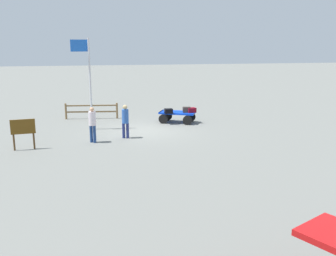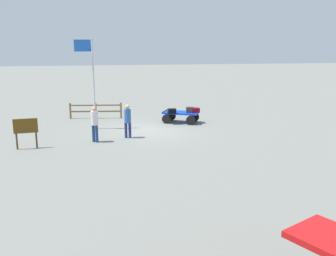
{
  "view_description": "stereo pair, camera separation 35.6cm",
  "coord_description": "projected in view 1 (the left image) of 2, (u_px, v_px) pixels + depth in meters",
  "views": [
    {
      "loc": [
        2.67,
        19.69,
        4.66
      ],
      "look_at": [
        -0.04,
        6.0,
        1.48
      ],
      "focal_mm": 40.37,
      "sensor_mm": 36.0,
      "label": 1
    },
    {
      "loc": [
        2.32,
        19.75,
        4.66
      ],
      "look_at": [
        -0.04,
        6.0,
        1.48
      ],
      "focal_mm": 40.37,
      "sensor_mm": 36.0,
      "label": 2
    }
  ],
  "objects": [
    {
      "name": "worker_lead",
      "position": [
        125.0,
        119.0,
        18.58
      ],
      "size": [
        0.41,
        0.41,
        1.67
      ],
      "color": "navy",
      "rests_on": "ground"
    },
    {
      "name": "flagpole",
      "position": [
        88.0,
        75.0,
        20.01
      ],
      "size": [
        0.98,
        0.16,
        4.9
      ],
      "color": "silver",
      "rests_on": "ground"
    },
    {
      "name": "worker_trailing",
      "position": [
        92.0,
        122.0,
        17.74
      ],
      "size": [
        0.47,
        0.47,
        1.7
      ],
      "color": "navy",
      "rests_on": "ground"
    },
    {
      "name": "suitcase_dark",
      "position": [
        191.0,
        110.0,
        22.08
      ],
      "size": [
        0.57,
        0.47,
        0.27
      ],
      "color": "maroon",
      "rests_on": "luggage_cart"
    },
    {
      "name": "suitcase_olive",
      "position": [
        187.0,
        110.0,
        22.04
      ],
      "size": [
        0.49,
        0.36,
        0.32
      ],
      "color": "#372D28",
      "rests_on": "luggage_cart"
    },
    {
      "name": "wooden_fence",
      "position": [
        92.0,
        110.0,
        23.4
      ],
      "size": [
        3.24,
        0.5,
        0.98
      ],
      "color": "brown",
      "rests_on": "ground"
    },
    {
      "name": "luggage_cart",
      "position": [
        177.0,
        115.0,
        22.34
      ],
      "size": [
        2.29,
        1.9,
        0.64
      ],
      "color": "#0A37CD",
      "rests_on": "ground"
    },
    {
      "name": "ground_plane",
      "position": [
        146.0,
        131.0,
        20.37
      ],
      "size": [
        120.0,
        120.0,
        0.0
      ],
      "primitive_type": "plane",
      "color": "slate"
    },
    {
      "name": "suitcase_grey",
      "position": [
        169.0,
        111.0,
        21.78
      ],
      "size": [
        0.47,
        0.38,
        0.27
      ],
      "color": "black",
      "rests_on": "luggage_cart"
    },
    {
      "name": "signboard",
      "position": [
        23.0,
        129.0,
        16.57
      ],
      "size": [
        1.03,
        0.19,
        1.37
      ],
      "color": "#4C3319",
      "rests_on": "ground"
    }
  ]
}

